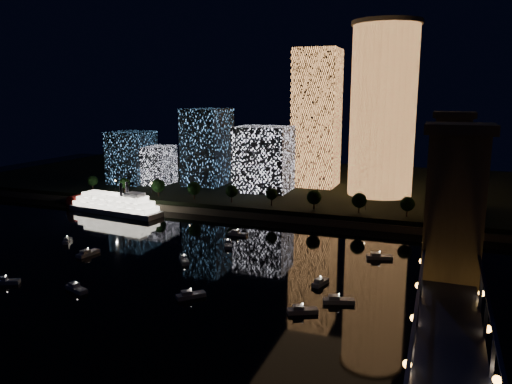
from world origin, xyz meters
TOP-DOWN VIEW (x-y plane):
  - ground at (0.00, 0.00)m, footprint 520.00×520.00m
  - far_bank at (0.00, 160.00)m, footprint 420.00×160.00m
  - seawall at (0.00, 82.00)m, footprint 420.00×6.00m
  - tower_cylindrical at (33.12, 132.61)m, footprint 34.00×34.00m
  - tower_rectangular at (-3.91, 146.90)m, footprint 23.48×23.48m
  - midrise_blocks at (-63.92, 123.76)m, footprint 103.83×37.55m
  - truss_bridge at (65.00, 3.72)m, footprint 13.00×266.00m
  - riverboat at (-83.72, 68.02)m, footprint 53.38×17.25m
  - motorboats at (-6.90, 12.90)m, footprint 120.64×75.98m
  - esplanade_trees at (-26.11, 88.00)m, footprint 165.84×6.76m
  - street_lamps at (-34.00, 94.00)m, footprint 132.70×0.70m

SIDE VIEW (x-z plane):
  - ground at x=0.00m, z-range 0.00..0.00m
  - motorboats at x=-6.90m, z-range -0.58..2.20m
  - seawall at x=0.00m, z-range 0.00..3.00m
  - far_bank at x=0.00m, z-range 0.00..5.00m
  - riverboat at x=-83.72m, z-range -3.85..11.96m
  - street_lamps at x=-34.00m, z-range 6.20..11.85m
  - esplanade_trees at x=-26.11m, z-range 6.03..14.91m
  - truss_bridge at x=65.00m, z-range -8.75..41.25m
  - midrise_blocks at x=-63.92m, z-range 0.95..43.66m
  - tower_rectangular at x=-3.91m, z-range 5.00..79.70m
  - tower_cylindrical at x=33.12m, z-range 5.13..90.43m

